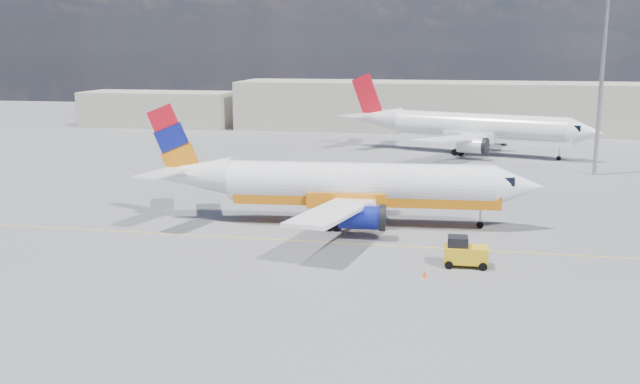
% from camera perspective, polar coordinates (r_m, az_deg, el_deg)
% --- Properties ---
extents(ground, '(240.00, 240.00, 0.00)m').
position_cam_1_polar(ground, '(48.02, 2.18, -5.11)').
color(ground, '#5B5B60').
rests_on(ground, ground).
extents(taxi_line, '(70.00, 0.15, 0.01)m').
position_cam_1_polar(taxi_line, '(50.87, 2.71, -4.15)').
color(taxi_line, yellow).
rests_on(taxi_line, ground).
extents(terminal_main, '(70.00, 14.00, 8.00)m').
position_cam_1_polar(terminal_main, '(120.86, 10.19, 6.76)').
color(terminal_main, '#A6A08F').
rests_on(terminal_main, ground).
extents(terminal_annex, '(26.00, 10.00, 6.00)m').
position_cam_1_polar(terminal_annex, '(128.94, -12.81, 6.50)').
color(terminal_annex, '#A6A08F').
rests_on(terminal_annex, ground).
extents(main_jet, '(31.18, 24.60, 9.45)m').
position_cam_1_polar(main_jet, '(55.62, 2.19, 0.55)').
color(main_jet, white).
rests_on(main_jet, ground).
extents(second_jet, '(33.57, 25.52, 10.19)m').
position_cam_1_polar(second_jet, '(94.69, 12.05, 5.03)').
color(second_jet, white).
rests_on(second_jet, ground).
extents(gse_tug, '(2.79, 1.77, 1.95)m').
position_cam_1_polar(gse_tug, '(46.38, 11.47, -4.75)').
color(gse_tug, black).
rests_on(gse_tug, ground).
extents(traffic_cone, '(0.34, 0.34, 0.48)m').
position_cam_1_polar(traffic_cone, '(43.92, 8.37, -6.52)').
color(traffic_cone, white).
rests_on(traffic_cone, ground).
extents(floodlight_mast, '(1.57, 1.57, 21.57)m').
position_cam_1_polar(floodlight_mast, '(82.26, 21.74, 10.18)').
color(floodlight_mast, '#9B9AA2').
rests_on(floodlight_mast, ground).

